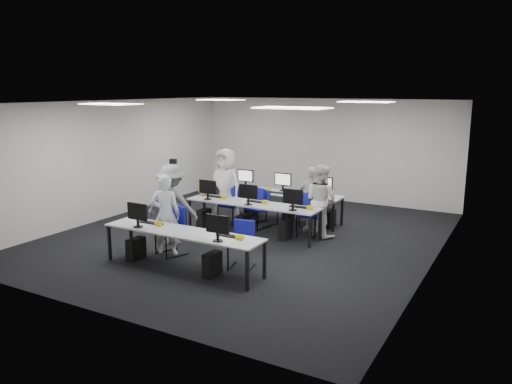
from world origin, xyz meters
The scene contains 23 objects.
room centered at (0.00, 0.00, 1.50)m, with size 9.00×9.02×3.00m.
ceiling_panels centered at (0.00, 0.00, 2.98)m, with size 5.20×4.60×0.02m.
desk_front centered at (0.00, -2.40, 0.68)m, with size 3.20×0.70×0.73m.
desk_mid centered at (0.00, 0.20, 0.68)m, with size 3.20×0.70×0.73m.
desk_back centered at (0.00, 1.60, 0.68)m, with size 3.20×0.70×0.73m.
equipment_front centered at (-0.19, -2.42, 0.36)m, with size 2.51×0.41×1.19m.
equipment_mid centered at (-0.19, 0.18, 0.36)m, with size 2.91×0.41×1.19m.
equipment_back centered at (0.19, 1.62, 0.36)m, with size 2.91×0.41×1.19m.
chair_0 centered at (-0.72, -1.83, 0.31)m, with size 0.63×0.66×0.97m.
chair_1 centered at (0.91, -1.80, 0.28)m, with size 0.52×0.55×0.88m.
chair_2 centered at (-0.98, 0.77, 0.29)m, with size 0.51×0.54×0.92m.
chair_3 centered at (-0.15, 0.75, 0.28)m, with size 0.55×0.58×0.90m.
chair_4 centered at (1.14, 0.75, 0.30)m, with size 0.56×0.59×0.94m.
chair_5 centered at (-0.99, 1.07, 0.28)m, with size 0.53×0.56×0.88m.
chair_6 centered at (-0.16, 1.08, 0.30)m, with size 0.62×0.64×0.95m.
chair_7 centered at (0.93, 1.03, 0.30)m, with size 0.50×0.54×0.96m.
handbag centered at (-1.43, 0.36, 0.89)m, with size 0.39×0.25×0.32m, color tan.
student_0 centered at (-0.82, -1.86, 0.82)m, with size 0.59×0.39×1.63m, color silver.
student_1 centered at (1.41, 0.86, 0.82)m, with size 0.79×0.62×1.64m, color silver.
student_2 centered at (-1.15, 0.87, 0.92)m, with size 0.90×0.58×1.84m, color silver.
student_3 centered at (1.08, 1.10, 0.76)m, with size 0.90×0.37×1.53m, color silver.
photographer centered at (-1.14, -1.27, 0.86)m, with size 1.11×0.64×1.72m, color gray.
dslr_camera centered at (-1.19, -1.10, 1.77)m, with size 0.14×0.18×0.10m, color black.
Camera 1 is at (5.46, -9.41, 3.30)m, focal length 35.00 mm.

